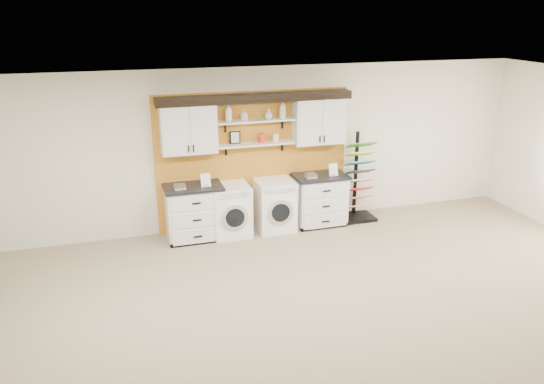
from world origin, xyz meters
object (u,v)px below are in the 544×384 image
object	(u,v)px
base_cabinet_right	(320,199)
base_cabinet_left	(194,212)
washer	(230,210)
dryer	(275,205)
sample_rack	(358,192)

from	to	relation	value
base_cabinet_right	base_cabinet_left	bearing A→B (deg)	-180.00
washer	base_cabinet_right	bearing A→B (deg)	0.12
base_cabinet_left	dryer	size ratio (longest dim) A/B	1.07
base_cabinet_right	washer	xyz separation A→B (m)	(-1.64, -0.00, -0.02)
dryer	sample_rack	world-z (taller)	sample_rack
base_cabinet_right	sample_rack	world-z (taller)	sample_rack
base_cabinet_left	washer	distance (m)	0.62
base_cabinet_left	sample_rack	size ratio (longest dim) A/B	0.60
dryer	washer	bearing A→B (deg)	-180.00
dryer	base_cabinet_right	bearing A→B (deg)	0.23
base_cabinet_right	sample_rack	xyz separation A→B (m)	(0.77, 0.02, 0.06)
base_cabinet_left	sample_rack	distance (m)	3.03
base_cabinet_right	washer	world-z (taller)	base_cabinet_right
base_cabinet_left	dryer	bearing A→B (deg)	-0.14
base_cabinet_left	washer	world-z (taller)	base_cabinet_left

